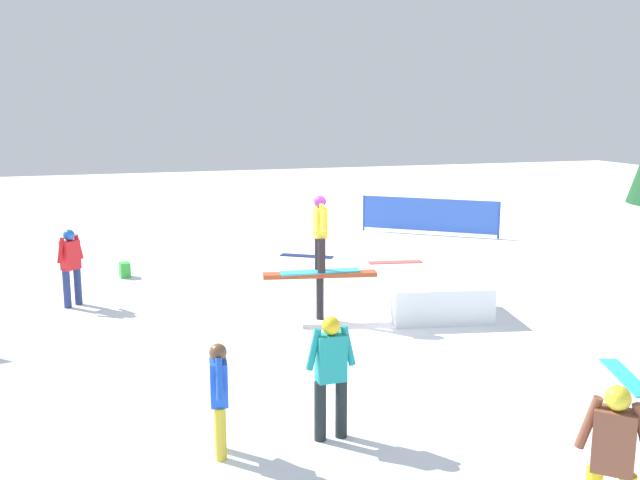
% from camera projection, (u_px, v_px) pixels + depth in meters
% --- Properties ---
extents(ground_plane, '(60.00, 60.00, 0.00)m').
position_uv_depth(ground_plane, '(320.00, 319.00, 13.08)').
color(ground_plane, white).
extents(rail_feature, '(2.08, 0.67, 0.88)m').
position_uv_depth(rail_feature, '(320.00, 281.00, 12.94)').
color(rail_feature, black).
rests_on(rail_feature, ground).
extents(snow_kicker_ramp, '(2.05, 1.82, 0.66)m').
position_uv_depth(snow_kicker_ramp, '(435.00, 298.00, 13.26)').
color(snow_kicker_ramp, white).
rests_on(snow_kicker_ramp, ground).
extents(main_rider_on_rail, '(1.47, 0.70, 1.41)m').
position_uv_depth(main_rider_on_rail, '(320.00, 235.00, 12.78)').
color(main_rider_on_rail, '#2DB6CA').
rests_on(main_rider_on_rail, rail_feature).
extents(bystander_teal, '(0.61, 0.21, 1.49)m').
position_uv_depth(bystander_teal, '(331.00, 371.00, 8.25)').
color(bystander_teal, '#1D2627').
rests_on(bystander_teal, ground).
extents(bystander_brown, '(0.53, 0.51, 1.52)m').
position_uv_depth(bystander_brown, '(613.00, 458.00, 6.20)').
color(bystander_brown, yellow).
rests_on(bystander_brown, ground).
extents(bystander_blue, '(0.22, 0.60, 1.31)m').
position_uv_depth(bystander_blue, '(219.00, 393.00, 7.88)').
color(bystander_blue, gold).
rests_on(bystander_blue, ground).
extents(bystander_red, '(0.51, 0.47, 1.52)m').
position_uv_depth(bystander_red, '(71.00, 263.00, 13.76)').
color(bystander_red, navy).
rests_on(bystander_red, ground).
extents(loose_snowboard_cyan, '(0.76, 1.46, 0.02)m').
position_uv_depth(loose_snowboard_cyan, '(626.00, 377.00, 10.26)').
color(loose_snowboard_cyan, '#29BDCE').
rests_on(loose_snowboard_cyan, ground).
extents(loose_snowboard_coral, '(1.38, 0.50, 0.02)m').
position_uv_depth(loose_snowboard_coral, '(395.00, 262.00, 17.73)').
color(loose_snowboard_coral, '#EC5E51').
rests_on(loose_snowboard_coral, ground).
extents(loose_snowboard_navy, '(1.31, 0.98, 0.02)m').
position_uv_depth(loose_snowboard_navy, '(307.00, 256.00, 18.45)').
color(loose_snowboard_navy, navy).
rests_on(loose_snowboard_navy, ground).
extents(backpack_on_snow, '(0.26, 0.33, 0.34)m').
position_uv_depth(backpack_on_snow, '(125.00, 270.00, 16.21)').
color(backpack_on_snow, green).
rests_on(backpack_on_snow, ground).
extents(safety_fence, '(3.31, 2.58, 1.10)m').
position_uv_depth(safety_fence, '(429.00, 215.00, 21.45)').
color(safety_fence, blue).
rests_on(safety_fence, ground).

